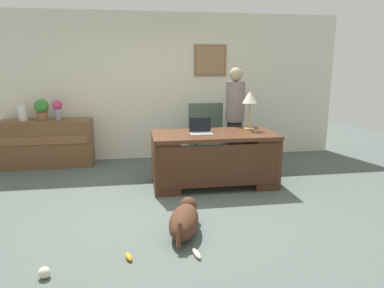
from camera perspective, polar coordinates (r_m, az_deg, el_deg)
name	(u,v)px	position (r m, az deg, el deg)	size (l,w,h in m)	color
ground_plane	(173,208)	(4.51, -3.05, -10.31)	(12.00, 12.00, 0.00)	#4C5651
back_wall	(158,87)	(6.75, -5.55, 9.17)	(7.00, 0.16, 2.70)	beige
desk	(214,157)	(5.20, 3.56, -2.17)	(1.80, 0.89, 0.79)	#4C2B19
credenza	(47,143)	(6.70, -22.35, 0.12)	(1.54, 0.50, 0.83)	brown
armchair	(207,139)	(6.20, 2.48, 0.85)	(0.60, 0.59, 1.10)	#475B4C
person_standing	(235,117)	(6.01, 6.94, 4.29)	(0.32, 0.32, 1.72)	#262323
dog_lying	(184,220)	(3.82, -1.23, -12.17)	(0.48, 0.84, 0.30)	#472819
laptop	(201,130)	(5.10, 1.42, 2.34)	(0.32, 0.22, 0.22)	#B2B5BA
desk_lamp	(250,100)	(5.42, 9.32, 7.10)	(0.22, 0.22, 0.59)	#9E8447
vase_with_flowers	(57,107)	(6.55, -20.96, 5.59)	(0.17, 0.17, 0.34)	#8D8DB6
vase_empty	(23,113)	(6.70, -25.73, 4.61)	(0.14, 0.14, 0.28)	silver
potted_plant	(42,109)	(6.61, -23.16, 5.28)	(0.24, 0.24, 0.36)	brown
dog_toy_ball	(44,273)	(3.39, -22.81, -18.66)	(0.10, 0.10, 0.10)	beige
dog_toy_bone	(197,254)	(3.47, 0.74, -17.31)	(0.19, 0.05, 0.05)	beige
dog_toy_plush	(129,257)	(3.47, -10.22, -17.52)	(0.15, 0.05, 0.05)	orange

